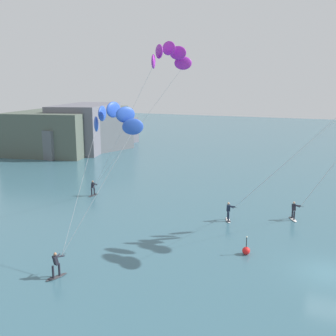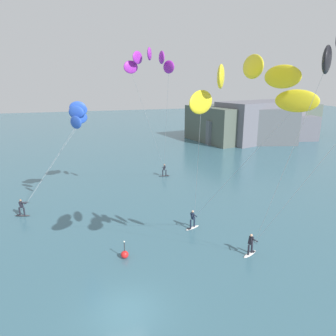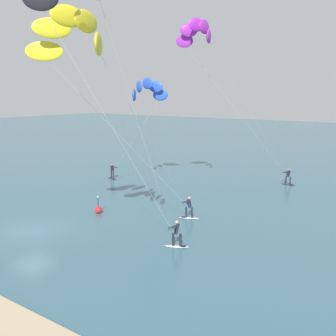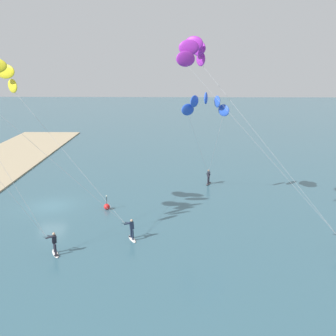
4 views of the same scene
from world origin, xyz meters
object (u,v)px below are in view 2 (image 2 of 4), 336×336
(kitesurfer_mid_water, at_px, (75,119))
(kitesurfer_downwind, at_px, (151,69))
(marker_buoy, at_px, (125,254))
(kitesurfer_far_out, at_px, (248,93))

(kitesurfer_mid_water, distance_m, kitesurfer_downwind, 8.09)
(kitesurfer_downwind, distance_m, marker_buoy, 16.05)
(kitesurfer_far_out, relative_size, marker_buoy, 9.88)
(kitesurfer_far_out, distance_m, marker_buoy, 14.32)
(kitesurfer_downwind, height_order, marker_buoy, kitesurfer_downwind)
(kitesurfer_mid_water, bearing_deg, kitesurfer_far_out, -63.09)
(kitesurfer_mid_water, height_order, kitesurfer_downwind, kitesurfer_downwind)
(kitesurfer_far_out, xyz_separation_m, kitesurfer_downwind, (-1.20, 14.74, 1.55))
(marker_buoy, bearing_deg, kitesurfer_downwind, 63.21)
(kitesurfer_mid_water, relative_size, marker_buoy, 7.73)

